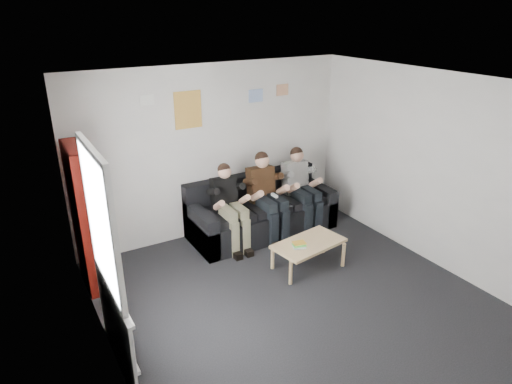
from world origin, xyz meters
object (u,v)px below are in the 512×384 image
(person_middle, at_px, (268,197))
(sofa, at_px, (261,213))
(coffee_table, at_px, (309,245))
(person_right, at_px, (302,189))
(person_left, at_px, (230,207))
(bookshelf, at_px, (88,217))

(person_middle, bearing_deg, sofa, 94.51)
(coffee_table, bearing_deg, person_right, 59.12)
(person_left, bearing_deg, person_right, 4.10)
(bookshelf, distance_m, person_middle, 2.69)
(person_left, bearing_deg, sofa, 21.50)
(person_left, bearing_deg, bookshelf, -177.80)
(person_left, bearing_deg, person_middle, 3.81)
(bookshelf, height_order, person_middle, bookshelf)
(coffee_table, xyz_separation_m, person_right, (0.66, 1.10, 0.33))
(bookshelf, relative_size, person_left, 1.46)
(person_left, height_order, person_middle, person_middle)
(bookshelf, xyz_separation_m, person_left, (2.01, -0.07, -0.29))
(coffee_table, xyz_separation_m, person_left, (-0.66, 1.11, 0.31))
(person_right, bearing_deg, person_middle, -176.09)
(coffee_table, bearing_deg, person_middle, 89.94)
(sofa, distance_m, coffee_table, 1.31)
(bookshelf, bearing_deg, coffee_table, -22.23)
(bookshelf, xyz_separation_m, coffee_table, (2.67, -1.18, -0.60))
(sofa, bearing_deg, person_middle, -90.00)
(bookshelf, height_order, coffee_table, bookshelf)
(person_middle, bearing_deg, bookshelf, -177.13)
(sofa, relative_size, person_right, 1.74)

